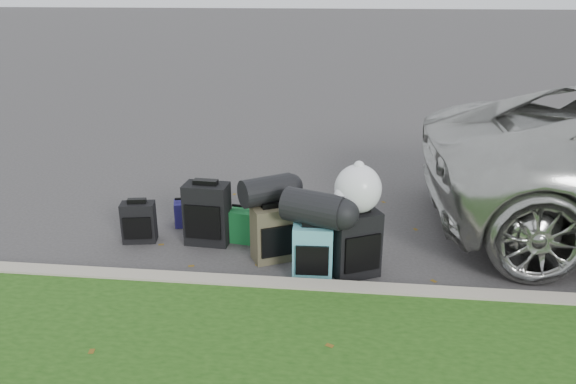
# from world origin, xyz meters

# --- Properties ---
(ground) EXTENTS (120.00, 120.00, 0.00)m
(ground) POSITION_xyz_m (0.00, 0.00, 0.00)
(ground) COLOR #383535
(ground) RESTS_ON ground
(curb) EXTENTS (120.00, 0.18, 0.15)m
(curb) POSITION_xyz_m (0.00, -1.00, 0.07)
(curb) COLOR #9E937F
(curb) RESTS_ON ground
(suitcase_small_black) EXTENTS (0.38, 0.25, 0.44)m
(suitcase_small_black) POSITION_xyz_m (-1.69, -0.02, 0.22)
(suitcase_small_black) COLOR black
(suitcase_small_black) RESTS_ON ground
(suitcase_large_black_left) EXTENTS (0.48, 0.31, 0.66)m
(suitcase_large_black_left) POSITION_xyz_m (-0.94, 0.03, 0.33)
(suitcase_large_black_left) COLOR black
(suitcase_large_black_left) RESTS_ON ground
(suitcase_olive) EXTENTS (0.48, 0.41, 0.57)m
(suitcase_olive) POSITION_xyz_m (-0.20, -0.28, 0.28)
(suitcase_olive) COLOR #3C3726
(suitcase_olive) RESTS_ON ground
(suitcase_teal) EXTENTS (0.38, 0.23, 0.53)m
(suitcase_teal) POSITION_xyz_m (0.22, -0.62, 0.26)
(suitcase_teal) COLOR teal
(suitcase_teal) RESTS_ON ground
(suitcase_large_black_right) EXTENTS (0.50, 0.42, 0.65)m
(suitcase_large_black_right) POSITION_xyz_m (0.62, -0.52, 0.32)
(suitcase_large_black_right) COLOR black
(suitcase_large_black_right) RESTS_ON ground
(tote_green) EXTENTS (0.35, 0.30, 0.35)m
(tote_green) POSITION_xyz_m (-0.56, 0.13, 0.18)
(tote_green) COLOR #187032
(tote_green) RESTS_ON ground
(tote_navy) EXTENTS (0.31, 0.27, 0.29)m
(tote_navy) POSITION_xyz_m (-1.31, 0.46, 0.14)
(tote_navy) COLOR navy
(tote_navy) RESTS_ON ground
(duffel_left) EXTENTS (0.59, 0.53, 0.28)m
(duffel_left) POSITION_xyz_m (-0.27, -0.19, 0.71)
(duffel_left) COLOR black
(duffel_left) RESTS_ON suitcase_olive
(duffel_right) EXTENTS (0.65, 0.51, 0.32)m
(duffel_right) POSITION_xyz_m (0.23, -0.57, 0.69)
(duffel_right) COLOR black
(duffel_right) RESTS_ON suitcase_teal
(trash_bag) EXTENTS (0.44, 0.44, 0.44)m
(trash_bag) POSITION_xyz_m (0.62, -0.48, 0.86)
(trash_bag) COLOR white
(trash_bag) RESTS_ON suitcase_large_black_right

